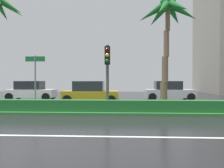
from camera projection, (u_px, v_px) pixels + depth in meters
name	position (u px, v px, depth m)	size (l,w,h in m)	color
ground_plane	(77.00, 109.00, 14.08)	(90.00, 42.00, 0.10)	black
near_lane_divider_stripe	(32.00, 135.00, 7.09)	(81.00, 0.14, 0.01)	white
median_strip	(74.00, 109.00, 13.08)	(85.50, 4.00, 0.15)	#2D6B33
median_hedge	(68.00, 105.00, 11.67)	(76.50, 0.70, 0.60)	#1E6028
palm_tree_centre_left	(168.00, 18.00, 12.88)	(3.69, 3.56, 6.61)	brown
traffic_signal_median_right	(107.00, 66.00, 11.67)	(0.28, 0.43, 3.50)	#4C4C47
street_name_sign	(35.00, 75.00, 12.23)	(1.10, 0.08, 3.00)	slate
car_in_traffic_second	(31.00, 91.00, 20.18)	(4.30, 2.02, 1.72)	white
car_in_traffic_third	(90.00, 93.00, 17.20)	(4.30, 2.02, 1.72)	#B28C1E
car_in_traffic_fourth	(169.00, 91.00, 19.93)	(4.30, 2.02, 1.72)	silver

